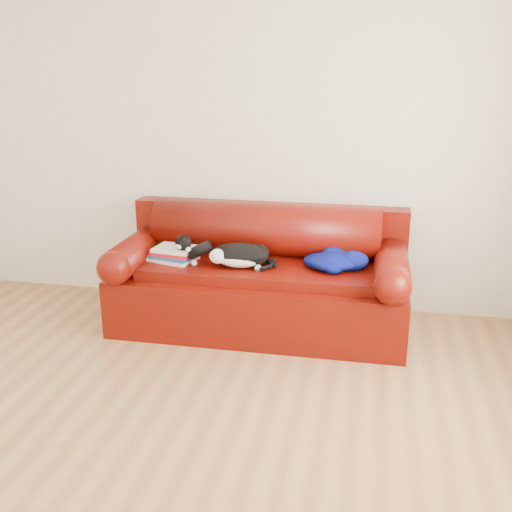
{
  "coord_description": "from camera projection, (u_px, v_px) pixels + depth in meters",
  "views": [
    {
      "loc": [
        1.14,
        -2.53,
        1.87
      ],
      "look_at": [
        0.36,
        1.35,
        0.59
      ],
      "focal_mm": 42.0,
      "sensor_mm": 36.0,
      "label": 1
    }
  ],
  "objects": [
    {
      "name": "sofa_base",
      "position": [
        260.0,
        296.0,
        4.4
      ],
      "size": [
        2.1,
        0.9,
        0.5
      ],
      "color": "#3C0202",
      "rests_on": "ground"
    },
    {
      "name": "room_shell",
      "position": [
        144.0,
        112.0,
        2.63
      ],
      "size": [
        4.52,
        4.02,
        2.61
      ],
      "color": "beige",
      "rests_on": "ground"
    },
    {
      "name": "book_stack",
      "position": [
        174.0,
        254.0,
        4.36
      ],
      "size": [
        0.37,
        0.32,
        0.1
      ],
      "rotation": [
        0.0,
        0.0,
        -0.21
      ],
      "color": "beige",
      "rests_on": "sofa_base"
    },
    {
      "name": "sofa_back",
      "position": [
        266.0,
        247.0,
        4.54
      ],
      "size": [
        2.1,
        1.01,
        0.88
      ],
      "color": "#3C0202",
      "rests_on": "ground"
    },
    {
      "name": "ground",
      "position": [
        139.0,
        436.0,
        3.15
      ],
      "size": [
        4.5,
        4.5,
        0.0
      ],
      "primitive_type": "plane",
      "color": "brown",
      "rests_on": "ground"
    },
    {
      "name": "blanket",
      "position": [
        335.0,
        260.0,
        4.18
      ],
      "size": [
        0.52,
        0.43,
        0.14
      ],
      "rotation": [
        0.0,
        0.0,
        0.41
      ],
      "color": "#021147",
      "rests_on": "sofa_base"
    },
    {
      "name": "cat",
      "position": [
        239.0,
        256.0,
        4.2
      ],
      "size": [
        0.6,
        0.33,
        0.21
      ],
      "rotation": [
        0.0,
        0.0,
        0.29
      ],
      "color": "black",
      "rests_on": "sofa_base"
    }
  ]
}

